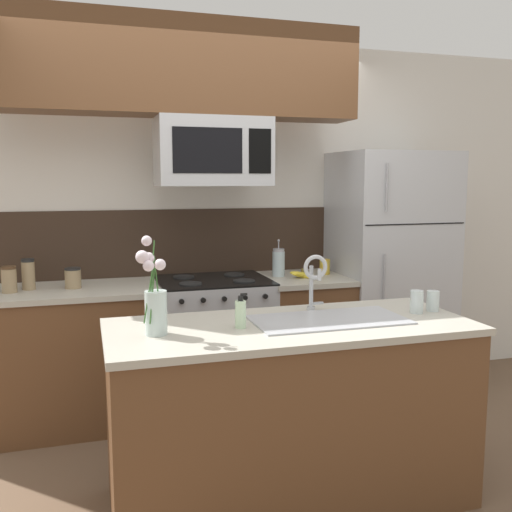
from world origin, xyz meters
TOP-DOWN VIEW (x-y plane):
  - ground_plane at (0.00, 0.00)m, footprint 10.00×10.00m
  - rear_partition at (0.30, 1.28)m, footprint 5.20×0.10m
  - splash_band at (0.00, 1.22)m, footprint 3.36×0.01m
  - back_counter_left at (-0.89, 0.90)m, footprint 1.04×0.65m
  - back_counter_right at (0.67, 0.90)m, footprint 0.61×0.65m
  - stove_range at (0.00, 0.90)m, footprint 0.76×0.64m
  - microwave at (0.00, 0.88)m, footprint 0.74×0.40m
  - upper_cabinet_band at (-0.22, 0.85)m, footprint 2.35×0.34m
  - refrigerator at (1.36, 0.92)m, footprint 0.80×0.74m
  - storage_jar_tall at (-1.29, 0.86)m, footprint 0.09×0.09m
  - storage_jar_medium at (-1.19, 0.94)m, footprint 0.08×0.08m
  - storage_jar_short at (-0.92, 0.91)m, footprint 0.10×0.10m
  - banana_bunch at (0.64, 0.84)m, footprint 0.19×0.13m
  - french_press at (0.50, 0.96)m, footprint 0.09×0.09m
  - coffee_tin at (0.85, 0.95)m, footprint 0.08×0.08m
  - island_counter at (0.11, -0.35)m, footprint 1.78×0.74m
  - kitchen_sink at (0.31, -0.35)m, footprint 0.76×0.39m
  - sink_faucet at (0.31, -0.16)m, footprint 0.14×0.14m
  - dish_soap_bottle at (-0.15, -0.36)m, footprint 0.06×0.05m
  - drinking_glass at (0.81, -0.34)m, footprint 0.07×0.07m
  - spare_glass at (0.92, -0.32)m, footprint 0.07×0.07m
  - flower_vase at (-0.55, -0.37)m, footprint 0.14×0.13m

SIDE VIEW (x-z plane):
  - ground_plane at x=0.00m, z-range 0.00..0.00m
  - island_counter at x=0.11m, z-range 0.00..0.91m
  - back_counter_left at x=-0.89m, z-range 0.00..0.91m
  - back_counter_right at x=0.67m, z-range 0.00..0.91m
  - stove_range at x=0.00m, z-range 0.00..0.93m
  - kitchen_sink at x=0.31m, z-range 0.76..0.92m
  - refrigerator at x=1.36m, z-range 0.00..1.80m
  - banana_bunch at x=0.64m, z-range 0.89..0.97m
  - spare_glass at x=0.92m, z-range 0.91..1.02m
  - coffee_tin at x=0.85m, z-range 0.91..1.02m
  - drinking_glass at x=0.81m, z-range 0.91..1.03m
  - storage_jar_short at x=-0.92m, z-range 0.91..1.04m
  - dish_soap_bottle at x=-0.15m, z-range 0.90..1.06m
  - storage_jar_tall at x=-1.29m, z-range 0.91..1.07m
  - storage_jar_medium at x=-1.19m, z-range 0.91..1.11m
  - french_press at x=0.50m, z-range 0.88..1.14m
  - flower_vase at x=-0.55m, z-range 0.83..1.28m
  - sink_faucet at x=0.31m, z-range 0.95..1.26m
  - splash_band at x=0.00m, z-range 0.91..1.39m
  - rear_partition at x=0.30m, z-range 0.00..2.60m
  - microwave at x=0.00m, z-range 1.56..2.01m
  - upper_cabinet_band at x=-0.22m, z-range 2.01..2.61m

